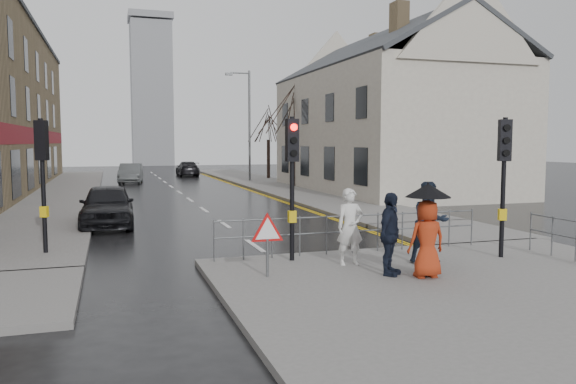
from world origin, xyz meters
TOP-DOWN VIEW (x-y plane):
  - ground at (0.00, 0.00)m, footprint 120.00×120.00m
  - near_pavement at (3.00, -3.50)m, footprint 10.00×9.00m
  - left_pavement at (-6.50, 23.00)m, footprint 4.00×44.00m
  - right_pavement at (6.50, 25.00)m, footprint 4.00×40.00m
  - pavement_bridge_right at (6.50, 3.00)m, footprint 4.00×4.20m
  - building_right_cream at (12.00, 18.00)m, footprint 9.00×16.40m
  - church_tower at (1.50, 62.00)m, footprint 5.00×5.00m
  - traffic_signal_near_left at (0.20, 0.20)m, footprint 0.28×0.27m
  - traffic_signal_near_right at (5.20, -1.00)m, footprint 0.34×0.33m
  - traffic_signal_far_left at (-5.50, 3.00)m, footprint 0.34×0.33m
  - guard_railing_front at (1.95, 0.60)m, footprint 7.14×0.04m
  - warning_sign at (-0.80, -1.21)m, footprint 0.80×0.07m
  - street_lamp at (5.82, 28.00)m, footprint 1.83×0.25m
  - tree_near at (7.50, 22.00)m, footprint 2.40×2.40m
  - tree_far at (8.00, 30.00)m, footprint 2.40×2.40m
  - pedestrian_a at (1.31, -0.67)m, footprint 0.66×0.45m
  - pedestrian_b at (3.16, -1.03)m, footprint 0.97×0.78m
  - pedestrian_with_umbrella at (2.33, -2.27)m, footprint 0.96×0.96m
  - pedestrian_d at (1.70, -1.86)m, footprint 1.03×1.03m
  - car_parked at (-4.00, 8.14)m, footprint 1.88×4.42m
  - car_mid at (-2.43, 29.48)m, footprint 1.98×4.45m
  - car_far at (2.61, 36.98)m, footprint 1.93×4.45m

SIDE VIEW (x-z plane):
  - ground at x=0.00m, z-range 0.00..0.00m
  - near_pavement at x=3.00m, z-range 0.00..0.14m
  - left_pavement at x=-6.50m, z-range 0.00..0.14m
  - right_pavement at x=6.50m, z-range 0.00..0.14m
  - pavement_bridge_right at x=6.50m, z-range 0.00..0.14m
  - car_far at x=2.61m, z-range 0.00..1.27m
  - car_mid at x=-2.43m, z-range 0.00..1.42m
  - car_parked at x=-4.00m, z-range 0.00..1.49m
  - guard_railing_front at x=1.95m, z-range 0.36..1.36m
  - pedestrian_a at x=1.31m, z-range 0.14..1.90m
  - pedestrian_d at x=1.70m, z-range 0.14..1.90m
  - warning_sign at x=-0.80m, z-range 0.37..1.72m
  - pedestrian_b at x=3.16m, z-range 0.14..2.04m
  - pedestrian_with_umbrella at x=2.33m, z-range 0.25..2.21m
  - traffic_signal_near_left at x=0.20m, z-range 0.76..4.16m
  - traffic_signal_near_right at x=5.20m, z-range 0.76..4.16m
  - traffic_signal_far_left at x=-5.50m, z-range 0.76..4.16m
  - tree_far at x=8.00m, z-range 1.60..7.24m
  - street_lamp at x=5.82m, z-range 0.71..8.71m
  - building_right_cream at x=12.00m, z-range -0.27..9.83m
  - tree_near at x=7.50m, z-range 1.85..8.43m
  - church_tower at x=1.50m, z-range 0.00..18.00m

